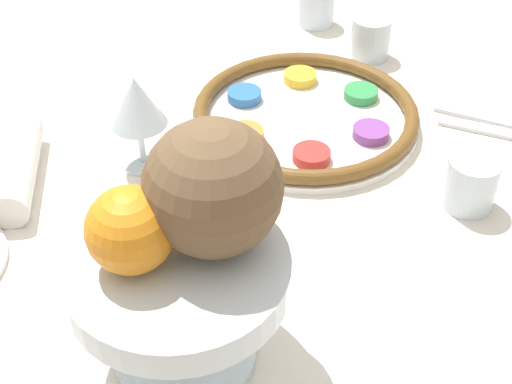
{
  "coord_description": "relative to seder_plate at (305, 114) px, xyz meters",
  "views": [
    {
      "loc": [
        0.71,
        0.03,
        1.28
      ],
      "look_at": [
        0.09,
        0.05,
        0.76
      ],
      "focal_mm": 50.0,
      "sensor_mm": 36.0,
      "label": 1
    }
  ],
  "objects": [
    {
      "name": "dining_table",
      "position": [
        0.1,
        -0.12,
        -0.38
      ],
      "size": [
        1.13,
        1.09,
        0.72
      ],
      "color": "silver",
      "rests_on": "ground_plane"
    },
    {
      "name": "seder_plate",
      "position": [
        0.0,
        0.0,
        0.0
      ],
      "size": [
        0.31,
        0.31,
        0.03
      ],
      "color": "white",
      "rests_on": "dining_table"
    },
    {
      "name": "wine_glass",
      "position": [
        0.08,
        -0.21,
        0.08
      ],
      "size": [
        0.07,
        0.07,
        0.13
      ],
      "color": "silver",
      "rests_on": "dining_table"
    },
    {
      "name": "fruit_stand",
      "position": [
        0.39,
        -0.15,
        0.08
      ],
      "size": [
        0.2,
        0.2,
        0.13
      ],
      "color": "silver",
      "rests_on": "dining_table"
    },
    {
      "name": "orange_fruit",
      "position": [
        0.39,
        -0.18,
        0.15
      ],
      "size": [
        0.08,
        0.08,
        0.08
      ],
      "color": "orange",
      "rests_on": "fruit_stand"
    },
    {
      "name": "coconut",
      "position": [
        0.36,
        -0.11,
        0.17
      ],
      "size": [
        0.12,
        0.12,
        0.12
      ],
      "color": "brown",
      "rests_on": "fruit_stand"
    },
    {
      "name": "napkin_roll",
      "position": [
        0.12,
        -0.36,
        0.01
      ],
      "size": [
        0.18,
        0.07,
        0.05
      ],
      "color": "white",
      "rests_on": "dining_table"
    },
    {
      "name": "cup_near",
      "position": [
        -0.19,
        0.12,
        0.02
      ],
      "size": [
        0.06,
        0.06,
        0.07
      ],
      "color": "silver",
      "rests_on": "dining_table"
    },
    {
      "name": "cup_mid",
      "position": [
        -0.3,
        0.04,
        0.02
      ],
      "size": [
        0.06,
        0.06,
        0.07
      ],
      "color": "silver",
      "rests_on": "dining_table"
    },
    {
      "name": "cup_far",
      "position": [
        0.17,
        0.18,
        0.02
      ],
      "size": [
        0.06,
        0.06,
        0.07
      ],
      "color": "silver",
      "rests_on": "dining_table"
    },
    {
      "name": "fork_left",
      "position": [
        0.01,
        0.27,
        -0.01
      ],
      "size": [
        0.1,
        0.18,
        0.01
      ],
      "color": "silver",
      "rests_on": "dining_table"
    },
    {
      "name": "fork_right",
      "position": [
        0.04,
        0.27,
        -0.01
      ],
      "size": [
        0.09,
        0.18,
        0.01
      ],
      "color": "silver",
      "rests_on": "dining_table"
    }
  ]
}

